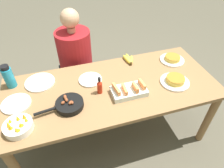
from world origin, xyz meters
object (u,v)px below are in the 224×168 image
(frittata_plate_side, at_px, (175,81))
(empty_plate_far_left, at_px, (40,82))
(empty_plate_far_right, at_px, (16,104))
(water_bottle, at_px, (9,77))
(person_figure, at_px, (77,68))
(melon_tray, at_px, (129,91))
(fruit_bowl_mango, at_px, (18,126))
(empty_plate_near_front, at_px, (90,80))
(hot_sauce_bottle, at_px, (100,86))
(banana_bunch, at_px, (129,59))
(frittata_plate_center, at_px, (172,59))
(skillet, at_px, (69,104))

(frittata_plate_side, bearing_deg, empty_plate_far_left, 163.07)
(empty_plate_far_right, xyz_separation_m, water_bottle, (-0.04, 0.25, 0.10))
(water_bottle, relative_size, person_figure, 0.18)
(person_figure, bearing_deg, empty_plate_far_left, -132.66)
(melon_tray, bearing_deg, fruit_bowl_mango, -172.90)
(empty_plate_near_front, height_order, hot_sauce_bottle, hot_sauce_bottle)
(empty_plate_far_right, bearing_deg, water_bottle, 100.06)
(empty_plate_far_right, relative_size, person_figure, 0.20)
(banana_bunch, bearing_deg, frittata_plate_side, -57.88)
(empty_plate_near_front, bearing_deg, banana_bunch, 22.31)
(melon_tray, relative_size, person_figure, 0.25)
(frittata_plate_center, relative_size, frittata_plate_side, 0.94)
(empty_plate_far_left, xyz_separation_m, empty_plate_far_right, (-0.19, -0.22, 0.00))
(person_figure, bearing_deg, frittata_plate_side, -44.41)
(banana_bunch, distance_m, empty_plate_far_right, 1.13)
(frittata_plate_side, xyz_separation_m, hot_sauce_bottle, (-0.68, 0.08, 0.05))
(empty_plate_near_front, relative_size, hot_sauce_bottle, 1.30)
(melon_tray, relative_size, empty_plate_far_right, 1.27)
(hot_sauce_bottle, bearing_deg, water_bottle, 156.73)
(banana_bunch, distance_m, empty_plate_near_front, 0.49)
(melon_tray, height_order, empty_plate_near_front, melon_tray)
(hot_sauce_bottle, height_order, person_figure, person_figure)
(empty_plate_near_front, xyz_separation_m, fruit_bowl_mango, (-0.61, -0.38, 0.03))
(frittata_plate_center, xyz_separation_m, water_bottle, (-1.56, 0.08, 0.08))
(frittata_plate_center, height_order, empty_plate_far_right, frittata_plate_center)
(fruit_bowl_mango, distance_m, hot_sauce_bottle, 0.68)
(frittata_plate_side, distance_m, person_figure, 1.13)
(frittata_plate_center, bearing_deg, banana_bunch, 163.55)
(skillet, height_order, frittata_plate_center, skillet)
(person_figure, bearing_deg, banana_bunch, -32.87)
(banana_bunch, height_order, empty_plate_far_right, banana_bunch)
(empty_plate_far_left, bearing_deg, frittata_plate_center, -1.80)
(empty_plate_far_left, bearing_deg, empty_plate_near_front, -12.44)
(banana_bunch, xyz_separation_m, frittata_plate_side, (0.28, -0.44, 0.01))
(banana_bunch, relative_size, person_figure, 0.17)
(skillet, xyz_separation_m, empty_plate_near_front, (0.23, 0.27, -0.02))
(banana_bunch, height_order, person_figure, person_figure)
(empty_plate_near_front, distance_m, empty_plate_far_right, 0.65)
(frittata_plate_side, relative_size, empty_plate_far_right, 1.12)
(empty_plate_near_front, distance_m, empty_plate_far_left, 0.46)
(melon_tray, relative_size, skillet, 0.77)
(skillet, distance_m, water_bottle, 0.61)
(frittata_plate_center, xyz_separation_m, frittata_plate_side, (-0.15, -0.32, 0.00))
(hot_sauce_bottle, xyz_separation_m, person_figure, (-0.11, 0.69, -0.29))
(skillet, distance_m, empty_plate_far_left, 0.43)
(empty_plate_far_left, xyz_separation_m, fruit_bowl_mango, (-0.16, -0.48, 0.03))
(skillet, bearing_deg, hot_sauce_bottle, -169.77)
(frittata_plate_center, bearing_deg, frittata_plate_side, -116.02)
(frittata_plate_center, height_order, frittata_plate_side, frittata_plate_side)
(frittata_plate_center, distance_m, fruit_bowl_mango, 1.55)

